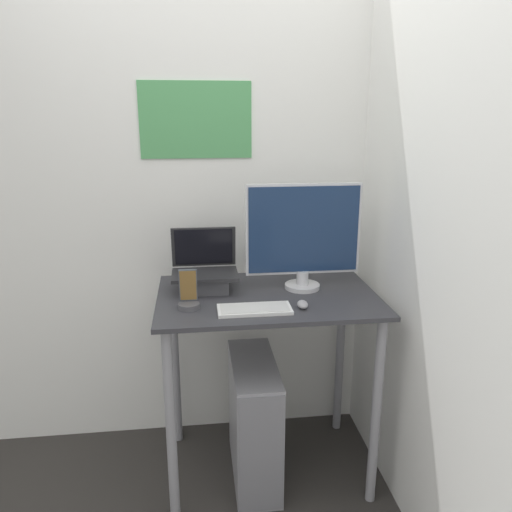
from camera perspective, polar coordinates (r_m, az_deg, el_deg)
name	(u,v)px	position (r m, az deg, el deg)	size (l,w,h in m)	color
wall_back	(256,193)	(2.53, -0.01, 7.22)	(6.00, 0.06, 2.60)	white
wall_side_right	(431,220)	(1.99, 19.34, 3.94)	(0.05, 6.00, 2.60)	white
desk	(267,328)	(2.30, 1.27, -8.23)	(0.97, 0.65, 0.91)	#333338
laptop	(205,274)	(2.28, -5.87, -2.07)	(0.30, 0.22, 0.28)	#4C4C51
monitor	(303,237)	(2.25, 5.44, 2.17)	(0.52, 0.16, 0.48)	silver
keyboard	(255,309)	(2.05, -0.17, -6.09)	(0.30, 0.13, 0.02)	white
mouse	(303,305)	(2.08, 5.35, -5.54)	(0.04, 0.07, 0.03)	#99999E
cell_phone	(189,298)	(2.08, -7.71, -4.81)	(0.09, 0.09, 0.17)	#4C4C51
computer_tower	(254,420)	(2.47, -0.23, -18.23)	(0.20, 0.52, 0.59)	gray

